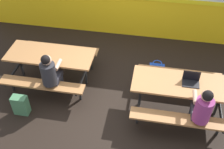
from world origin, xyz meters
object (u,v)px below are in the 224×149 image
Objects in this scene: tote_bag_bright at (156,71)px; laptop_dark at (191,81)px; student_further at (202,108)px; backpack_dark at (21,105)px; picnic_table_left at (51,60)px; picnic_table_right at (181,89)px; student_nearer at (50,73)px.

laptop_dark is at bearing -53.98° from tote_bag_bright.
backpack_dark is at bearing -178.51° from student_further.
picnic_table_left is 3.28m from student_further.
tote_bag_bright is (-0.48, 0.91, -0.38)m from picnic_table_right.
picnic_table_left is 1.57× the size of student_further.
student_nearer is 2.81× the size of tote_bag_bright.
laptop_dark is at bearing 13.05° from picnic_table_right.
student_nearer is 1.00× the size of student_further.
student_further is at bearing -72.62° from laptop_dark.
student_nearer is (0.20, -0.56, 0.13)m from picnic_table_left.
picnic_table_left is 1.00× the size of picnic_table_right.
backpack_dark is (-3.10, -0.65, -0.36)m from picnic_table_right.
laptop_dark is 1.24m from tote_bag_bright.
student_nearer is 3.76× the size of laptop_dark.
student_further is 0.63m from laptop_dark.
backpack_dark is (-0.31, -1.07, -0.36)m from picnic_table_left.
backpack_dark is at bearing -135.15° from student_nearer.
student_further is (2.93, -0.42, 0.00)m from student_nearer.
picnic_table_left is 2.97m from laptop_dark.
student_nearer reaches higher than laptop_dark.
picnic_table_right is 1.57× the size of student_nearer.
picnic_table_left and picnic_table_right have the same top height.
tote_bag_bright is at bearing 30.84° from backpack_dark.
tote_bag_bright is at bearing 12.09° from picnic_table_left.
student_nearer is 2.96m from student_further.
laptop_dark reaches higher than picnic_table_right.
student_nearer and student_further have the same top height.
picnic_table_left is at bearing 109.84° from student_nearer.
backpack_dark is (-3.44, -0.09, -0.49)m from student_further.
student_further is (0.34, -0.56, 0.13)m from picnic_table_right.
laptop_dark is (0.16, 0.04, 0.21)m from picnic_table_right.
student_nearer is at bearing -153.44° from tote_bag_bright.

